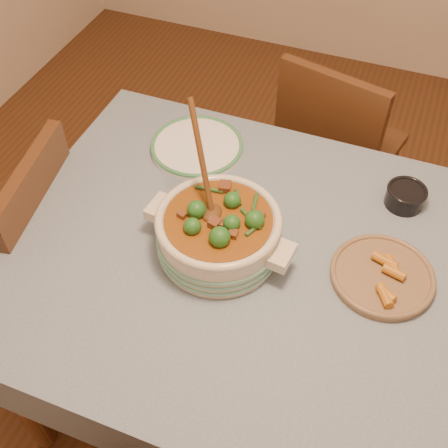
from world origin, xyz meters
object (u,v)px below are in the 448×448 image
white_plate (197,146)px  condiment_bowl (406,195)px  stew_casserole (218,230)px  fried_plate (383,274)px  chair_far (334,145)px  dining_table (308,294)px  chair_left (26,248)px

white_plate → condiment_bowl: (0.64, -0.00, 0.02)m
stew_casserole → fried_plate: bearing=8.6°
condiment_bowl → chair_far: size_ratio=0.15×
fried_plate → stew_casserole: bearing=-171.4°
stew_casserole → white_plate: stew_casserole is taller
dining_table → condiment_bowl: size_ratio=12.63×
dining_table → condiment_bowl: (0.18, 0.34, 0.13)m
condiment_bowl → chair_far: bearing=120.0°
white_plate → fried_plate: bearing=-24.4°
dining_table → white_plate: size_ratio=5.70×
white_plate → chair_far: (0.36, 0.49, -0.28)m
dining_table → white_plate: 0.59m
white_plate → chair_left: chair_left is taller
condiment_bowl → dining_table: bearing=-117.7°
chair_left → stew_casserole: bearing=83.4°
white_plate → chair_far: bearing=53.7°
dining_table → white_plate: white_plate is taller
dining_table → stew_casserole: stew_casserole is taller
condiment_bowl → stew_casserole: bearing=-140.8°
stew_casserole → chair_left: bearing=-177.4°
dining_table → chair_left: size_ratio=1.90×
white_plate → chair_left: (-0.46, -0.38, -0.27)m
stew_casserole → condiment_bowl: bearing=39.2°
dining_table → chair_left: chair_left is taller
fried_plate → white_plate: bearing=155.6°
dining_table → chair_far: (-0.11, 0.83, -0.17)m
chair_far → chair_left: bearing=60.7°
dining_table → chair_far: chair_far is taller
fried_plate → chair_left: chair_left is taller
dining_table → fried_plate: fried_plate is taller
stew_casserole → chair_far: (0.15, 0.84, -0.34)m
dining_table → stew_casserole: size_ratio=4.11×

